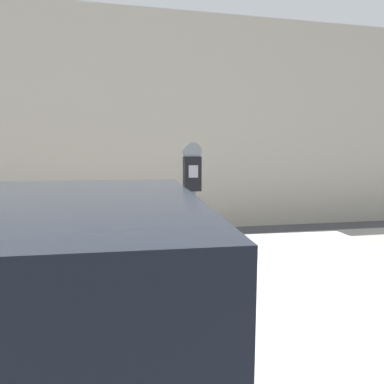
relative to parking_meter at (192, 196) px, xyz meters
The scene contains 3 objects.
sidewalk 1.56m from the parking_meter, 114.29° to the left, with size 24.00×2.80×0.13m.
building_facade 3.87m from the parking_meter, 96.77° to the left, with size 24.00×0.30×4.66m.
parking_meter is the anchor object (origin of this frame).
Camera 1 is at (-0.10, -1.78, 1.61)m, focal length 28.00 mm.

